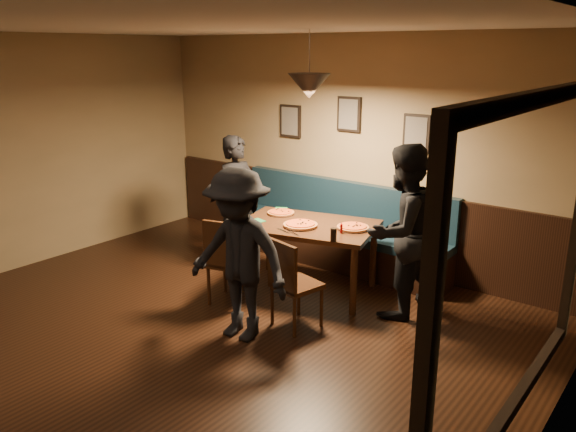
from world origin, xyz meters
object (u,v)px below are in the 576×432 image
object	(u,v)px
dining_table	(307,257)
diner_front	(238,255)
chair_near_right	(297,283)
soda_glass	(333,235)
diner_left	(238,202)
booth_bench	(334,225)
chair_near_left	(231,260)
diner_right	(402,232)
tabasco_bottle	(341,228)

from	to	relation	value
dining_table	diner_front	size ratio (longest dim) A/B	0.90
chair_near_right	diner_front	size ratio (longest dim) A/B	0.56
soda_glass	diner_left	bearing A→B (deg)	166.26
chair_near_right	diner_left	distance (m)	1.79
dining_table	chair_near_right	bearing A→B (deg)	-75.80
diner_left	soda_glass	size ratio (longest dim) A/B	12.12
diner_front	diner_left	bearing A→B (deg)	127.57
diner_left	booth_bench	bearing A→B (deg)	-45.58
chair_near_left	booth_bench	bearing A→B (deg)	65.60
diner_right	diner_front	bearing A→B (deg)	-18.53
dining_table	chair_near_left	size ratio (longest dim) A/B	1.54
diner_right	tabasco_bottle	size ratio (longest dim) A/B	15.01
booth_bench	chair_near_left	bearing A→B (deg)	-98.22
chair_near_right	diner_left	bearing A→B (deg)	164.10
chair_near_right	diner_front	distance (m)	0.68
diner_front	tabasco_bottle	bearing A→B (deg)	68.94
diner_left	diner_front	size ratio (longest dim) A/B	1.01
booth_bench	soda_glass	size ratio (longest dim) A/B	22.23
booth_bench	chair_near_right	distance (m)	1.77
booth_bench	dining_table	size ratio (longest dim) A/B	2.06
soda_glass	diner_right	bearing A→B (deg)	38.14
diner_left	tabasco_bottle	size ratio (longest dim) A/B	14.00
booth_bench	diner_front	size ratio (longest dim) A/B	1.85
chair_near_left	tabasco_bottle	distance (m)	1.21
chair_near_right	chair_near_left	bearing A→B (deg)	-168.40
chair_near_left	diner_right	size ratio (longest dim) A/B	0.54
tabasco_bottle	diner_right	bearing A→B (deg)	14.23
booth_bench	soda_glass	bearing A→B (deg)	-57.27
dining_table	soda_glass	bearing A→B (deg)	-45.09
chair_near_left	diner_right	xyz separation A→B (m)	(1.54, 0.84, 0.40)
chair_near_left	diner_left	world-z (taller)	diner_left
diner_front	soda_glass	bearing A→B (deg)	60.77
tabasco_bottle	chair_near_left	bearing A→B (deg)	-143.76
booth_bench	diner_left	size ratio (longest dim) A/B	1.83
diner_right	soda_glass	xyz separation A→B (m)	(-0.53, -0.42, -0.03)
chair_near_left	chair_near_right	xyz separation A→B (m)	(0.88, -0.02, -0.02)
dining_table	diner_right	size ratio (longest dim) A/B	0.83
booth_bench	chair_near_left	xyz separation A→B (m)	(-0.23, -1.62, -0.03)
booth_bench	diner_right	world-z (taller)	diner_right
chair_near_right	soda_glass	size ratio (longest dim) A/B	6.67
diner_left	dining_table	bearing A→B (deg)	-92.22
booth_bench	chair_near_right	size ratio (longest dim) A/B	3.33
booth_bench	soda_glass	world-z (taller)	booth_bench
dining_table	tabasco_bottle	distance (m)	0.65
diner_left	tabasco_bottle	distance (m)	1.59
booth_bench	diner_left	world-z (taller)	diner_left
diner_left	diner_right	xyz separation A→B (m)	(2.19, 0.01, 0.06)
diner_right	booth_bench	bearing A→B (deg)	-104.60
dining_table	diner_front	distance (m)	1.32
chair_near_right	tabasco_bottle	bearing A→B (deg)	99.21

